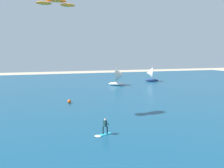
{
  "coord_description": "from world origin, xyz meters",
  "views": [
    {
      "loc": [
        -8.72,
        -4.23,
        8.3
      ],
      "look_at": [
        -0.6,
        20.04,
        5.03
      ],
      "focal_mm": 37.59,
      "sensor_mm": 36.0,
      "label": 1
    }
  ],
  "objects_px": {
    "sailboat_near_shore": "(150,74)",
    "sailboat_mid_right": "(119,77)",
    "marker_buoy": "(69,101)",
    "kitesurfer": "(104,129)",
    "kite": "(56,3)"
  },
  "relations": [
    {
      "from": "sailboat_near_shore",
      "to": "marker_buoy",
      "type": "bearing_deg",
      "value": -138.99
    },
    {
      "from": "sailboat_near_shore",
      "to": "sailboat_mid_right",
      "type": "height_order",
      "value": "sailboat_mid_right"
    },
    {
      "from": "sailboat_mid_right",
      "to": "marker_buoy",
      "type": "bearing_deg",
      "value": -130.37
    },
    {
      "from": "sailboat_mid_right",
      "to": "marker_buoy",
      "type": "relative_size",
      "value": 8.06
    },
    {
      "from": "kite",
      "to": "marker_buoy",
      "type": "height_order",
      "value": "kite"
    },
    {
      "from": "kite",
      "to": "marker_buoy",
      "type": "xyz_separation_m",
      "value": [
        2.49,
        8.09,
        -14.24
      ]
    },
    {
      "from": "kitesurfer",
      "to": "kite",
      "type": "bearing_deg",
      "value": 112.45
    },
    {
      "from": "kitesurfer",
      "to": "sailboat_mid_right",
      "type": "xyz_separation_m",
      "value": [
        14.59,
        35.19,
        1.77
      ]
    },
    {
      "from": "kite",
      "to": "sailboat_mid_right",
      "type": "relative_size",
      "value": 0.97
    },
    {
      "from": "kitesurfer",
      "to": "sailboat_near_shore",
      "type": "relative_size",
      "value": 0.43
    },
    {
      "from": "kitesurfer",
      "to": "marker_buoy",
      "type": "relative_size",
      "value": 3.15
    },
    {
      "from": "kitesurfer",
      "to": "sailboat_mid_right",
      "type": "height_order",
      "value": "sailboat_mid_right"
    },
    {
      "from": "sailboat_near_shore",
      "to": "sailboat_mid_right",
      "type": "distance_m",
      "value": 13.32
    },
    {
      "from": "kite",
      "to": "sailboat_mid_right",
      "type": "distance_m",
      "value": 34.39
    },
    {
      "from": "sailboat_near_shore",
      "to": "marker_buoy",
      "type": "height_order",
      "value": "sailboat_near_shore"
    }
  ]
}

